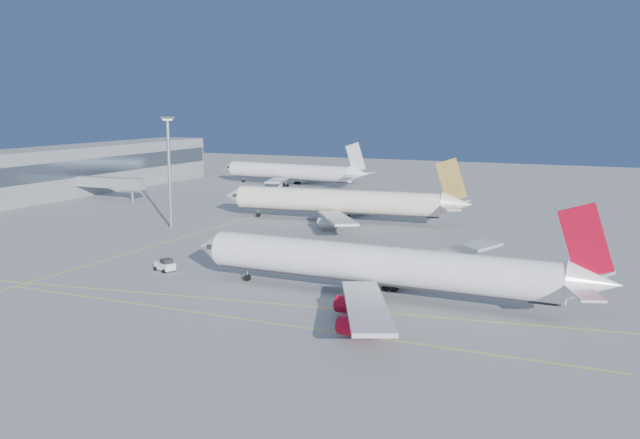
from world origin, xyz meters
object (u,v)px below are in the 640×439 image
Objects in this scene: airliner_etihad at (342,202)px; light_mast at (169,163)px; pushback_tug at (165,265)px; airliner_virgin at (384,266)px; airliner_third at (292,172)px.

light_mast is at bearing -149.25° from airliner_etihad.
light_mast is (-24.54, 35.64, 14.08)m from pushback_tug.
airliner_etihad is at bearing 36.44° from light_mast.
airliner_etihad reaches higher than pushback_tug.
airliner_virgin is 1.05× the size of airliner_etihad.
light_mast is at bearing 146.79° from pushback_tug.
airliner_third is at bearing 119.82° from airliner_etihad.
pushback_tug is (-8.45, -59.99, -3.93)m from airliner_etihad.
airliner_etihad is 14.11× the size of pushback_tug.
airliner_virgin is 75.10m from light_mast.
airliner_virgin is at bearing 21.03° from pushback_tug.
pushback_tug is 45.50m from light_mast.
airliner_etihad is 60.71m from pushback_tug.
airliner_virgin is 2.57× the size of light_mast.
airliner_etihad is 2.45× the size of light_mast.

